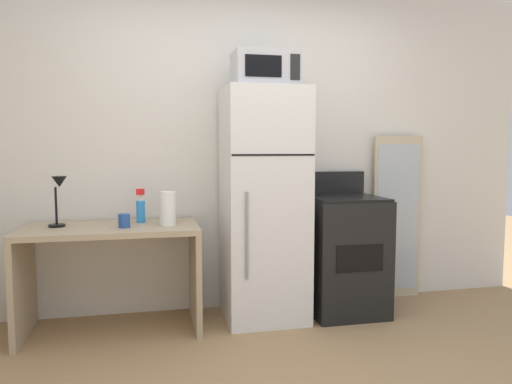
# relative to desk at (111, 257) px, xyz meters

# --- Properties ---
(wall_back_white) EXTENTS (5.00, 0.10, 2.60)m
(wall_back_white) POSITION_rel_desk_xyz_m (1.00, 0.38, 0.77)
(wall_back_white) COLOR silver
(wall_back_white) RESTS_ON ground
(desk) EXTENTS (1.21, 0.62, 0.75)m
(desk) POSITION_rel_desk_xyz_m (0.00, 0.00, 0.00)
(desk) COLOR tan
(desk) RESTS_ON ground
(desk_lamp) EXTENTS (0.14, 0.12, 0.35)m
(desk_lamp) POSITION_rel_desk_xyz_m (-0.34, 0.03, 0.46)
(desk_lamp) COLOR black
(desk_lamp) RESTS_ON desk
(paper_towel_roll) EXTENTS (0.11, 0.11, 0.24)m
(paper_towel_roll) POSITION_rel_desk_xyz_m (0.40, -0.05, 0.34)
(paper_towel_roll) COLOR white
(paper_towel_roll) RESTS_ON desk
(coffee_mug) EXTENTS (0.08, 0.08, 0.09)m
(coffee_mug) POSITION_rel_desk_xyz_m (0.10, -0.09, 0.27)
(coffee_mug) COLOR #264C99
(coffee_mug) RESTS_ON desk
(spray_bottle) EXTENTS (0.06, 0.06, 0.25)m
(spray_bottle) POSITION_rel_desk_xyz_m (0.21, 0.12, 0.32)
(spray_bottle) COLOR #2D8CEA
(spray_bottle) RESTS_ON desk
(refrigerator) EXTENTS (0.60, 0.61, 1.73)m
(refrigerator) POSITION_rel_desk_xyz_m (1.11, 0.02, 0.34)
(refrigerator) COLOR white
(refrigerator) RESTS_ON ground
(microwave) EXTENTS (0.46, 0.35, 0.26)m
(microwave) POSITION_rel_desk_xyz_m (1.11, -0.00, 1.34)
(microwave) COLOR #B7B7BC
(microwave) RESTS_ON refrigerator
(oven_range) EXTENTS (0.57, 0.61, 1.10)m
(oven_range) POSITION_rel_desk_xyz_m (1.76, 0.01, -0.06)
(oven_range) COLOR black
(oven_range) RESTS_ON ground
(leaning_mirror) EXTENTS (0.44, 0.03, 1.40)m
(leaning_mirror) POSITION_rel_desk_xyz_m (2.35, 0.27, 0.17)
(leaning_mirror) COLOR #C6B793
(leaning_mirror) RESTS_ON ground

